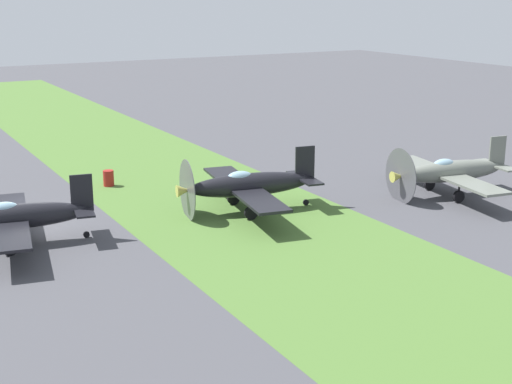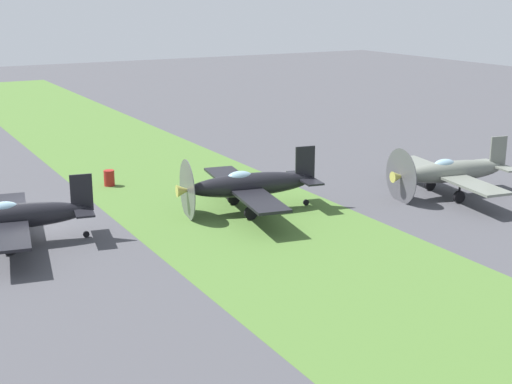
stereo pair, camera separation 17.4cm
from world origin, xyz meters
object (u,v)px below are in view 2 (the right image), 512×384
at_px(airplane_trail, 450,172).
at_px(airplane_wingman, 248,185).
at_px(airplane_lead, 15,216).
at_px(fuel_drum, 109,178).

bearing_deg(airplane_trail, airplane_wingman, 84.46).
height_order(airplane_lead, fuel_drum, airplane_lead).
relative_size(airplane_lead, airplane_trail, 0.96).
xyz_separation_m(airplane_wingman, airplane_trail, (-2.75, -10.84, -0.03)).
xyz_separation_m(airplane_lead, airplane_wingman, (-0.49, -11.18, 0.08)).
bearing_deg(airplane_trail, airplane_lead, 90.31).
relative_size(airplane_trail, fuel_drum, 10.00).
bearing_deg(airplane_wingman, airplane_trail, -94.44).
height_order(airplane_wingman, airplane_trail, airplane_wingman).
relative_size(airplane_wingman, airplane_trail, 1.02).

